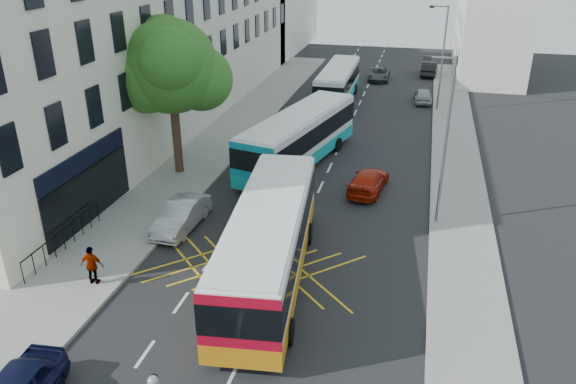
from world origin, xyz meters
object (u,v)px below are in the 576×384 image
Objects in this scene: lamp_near at (444,134)px; distant_car_silver at (423,95)px; street_tree at (170,67)px; bus_mid at (299,138)px; bus_near at (269,242)px; pedestrian_far at (92,265)px; distant_car_dark at (429,69)px; distant_car_grey at (379,74)px; lamp_far at (442,53)px; red_hatchback at (368,181)px; bus_far at (338,83)px; parked_car_silver at (181,215)px.

lamp_near is 22.75m from distant_car_silver.
street_tree reaches higher than bus_mid.
lamp_near is at bearing 38.78° from bus_near.
street_tree reaches higher than pedestrian_far.
street_tree is 2.10× the size of distant_car_dark.
distant_car_dark reaches higher than distant_car_grey.
bus_near is (-6.54, -26.58, -2.89)m from lamp_far.
distant_car_grey is at bearing 119.45° from lamp_far.
lamp_far is 13.44m from distant_car_dark.
distant_car_silver is 33.42m from pedestrian_far.
distant_car_dark is at bearing -95.35° from distant_car_silver.
distant_car_grey is at bearing -78.49° from red_hatchback.
bus_mid reaches higher than red_hatchback.
bus_mid is (-8.17, 6.14, -2.92)m from lamp_near.
lamp_near and lamp_far have the same top height.
bus_near reaches higher than distant_car_silver.
bus_far is (-1.62, 27.68, -0.18)m from bus_near.
distant_car_silver is (7.09, 1.27, -0.94)m from bus_far.
lamp_far is 1.91× the size of distant_car_grey.
bus_near is at bearing -134.86° from lamp_near.
distant_car_grey is 2.53× the size of pedestrian_far.
lamp_far is at bearing 95.93° from distant_car_dark.
distant_car_grey is at bearing 70.83° from street_tree.
distant_car_dark is at bearing 57.13° from bus_far.
distant_car_grey is at bearing -62.28° from distant_car_silver.
parked_car_silver is 2.49× the size of pedestrian_far.
bus_near is at bearing 75.99° from distant_car_silver.
distant_car_silver is at bearing 54.90° from street_tree.
lamp_near reaches higher than bus_far.
bus_far reaches higher than distant_car_dark.
street_tree is 0.75× the size of bus_mid.
parked_car_silver reaches higher than distant_car_silver.
bus_mid is (-8.17, -13.86, -2.92)m from lamp_far.
lamp_near reaches higher than red_hatchback.
distant_car_dark is at bearing -110.04° from pedestrian_far.
distant_car_grey is at bearing -104.75° from pedestrian_far.
bus_near is at bearing -92.65° from distant_car_grey.
pedestrian_far is at bearing -168.13° from bus_near.
parked_car_silver is 27.85m from distant_car_silver.
parked_car_silver is at bearing 45.59° from red_hatchback.
bus_mid is at bearing 25.95° from street_tree.
street_tree is 8.93m from parked_car_silver.
parked_car_silver is at bearing -116.81° from lamp_far.
lamp_far is at bearing 111.00° from distant_car_silver.
bus_far is at bearing 111.14° from lamp_near.
bus_near is at bearing 84.39° from distant_car_dark.
bus_far is 2.53× the size of parked_car_silver.
bus_far reaches higher than red_hatchback.
lamp_far reaches higher than distant_car_silver.
lamp_far reaches higher than bus_mid.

